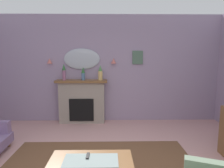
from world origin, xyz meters
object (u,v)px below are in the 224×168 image
Objects in this scene: fireplace at (82,102)px; mantel_vase_centre at (83,73)px; wall_mirror at (82,59)px; framed_picture at (138,57)px; mantel_vase_left at (100,73)px; wall_sconce_left at (49,61)px; coffee_table at (91,165)px; wall_sconce_right at (114,61)px; mantel_vase_right at (64,71)px; tv_remote at (88,156)px.

fireplace is 3.91× the size of mantel_vase_centre.
framed_picture is at bearing 0.38° from wall_mirror.
fireplace is 0.92m from mantel_vase_left.
wall_mirror is (-0.05, 0.17, 0.37)m from mantel_vase_centre.
wall_sconce_left is 0.13× the size of coffee_table.
wall_sconce_right reaches higher than mantel_vase_left.
fireplace is at bearing 3.60° from mantel_vase_right.
mantel_vase_left is 0.64m from wall_mirror.
wall_mirror is 3.27m from coffee_table.
framed_picture is 2.25× the size of tv_remote.
wall_mirror is at bearing 98.59° from tv_remote.
mantel_vase_right is 0.50m from wall_sconce_left.
tv_remote is at bearing -81.92° from mantel_vase_centre.
wall_mirror is 0.85m from wall_sconce_right.
wall_sconce_right is (0.85, 0.09, 1.09)m from fireplace.
mantel_vase_right is at bearing 180.00° from mantel_vase_left.
mantel_vase_left is 0.49m from wall_sconce_right.
coffee_table is at bearing -65.37° from wall_sconce_left.
mantel_vase_centre is 2.48× the size of wall_sconce_right.
tv_remote reaches higher than coffee_table.
mantel_vase_centre is at bearing 180.00° from mantel_vase_left.
coffee_table is 6.88× the size of tv_remote.
wall_mirror reaches higher than coffee_table.
coffee_table is (0.48, -2.81, -0.19)m from fireplace.
wall_sconce_right is at bearing 5.27° from mantel_vase_right.
wall_mirror reaches higher than tv_remote.
mantel_vase_left is at bearing -0.00° from mantel_vase_right.
wall_sconce_right is at bearing 82.74° from coffee_table.
mantel_vase_left is 2.49× the size of tv_remote.
fireplace is 1.42× the size of wall_mirror.
mantel_vase_left is 0.42× the size of wall_mirror.
wall_sconce_left is at bearing -176.63° from wall_mirror.
fireplace is 2.75m from tv_remote.
framed_picture is at bearing 7.08° from mantel_vase_centre.
wall_sconce_right is at bearing 81.49° from tv_remote.
tv_remote is (-0.42, -2.80, -1.21)m from wall_sconce_right.
mantel_vase_left is 1.11× the size of framed_picture.
wall_sconce_left is (-0.85, -0.05, -0.05)m from wall_mirror.
mantel_vase_right is 0.58m from wall_mirror.
fireplace is at bearing 150.47° from mantel_vase_centre.
framed_picture is (2.35, 0.06, 0.09)m from wall_sconce_left.
mantel_vase_centre is 0.97× the size of framed_picture.
mantel_vase_centre is 0.41m from wall_mirror.
wall_sconce_right is at bearing -3.37° from wall_mirror.
wall_mirror is at bearing 99.24° from coffee_table.
fireplace is at bearing -173.84° from wall_sconce_right.
fireplace is 1.38m from wall_sconce_left.
mantel_vase_left is at bearing -18.78° from wall_mirror.
wall_mirror reaches higher than mantel_vase_right.
mantel_vase_left is 1.09m from framed_picture.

